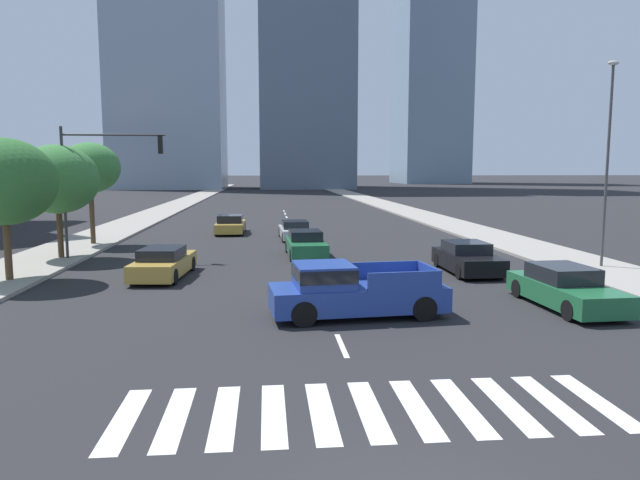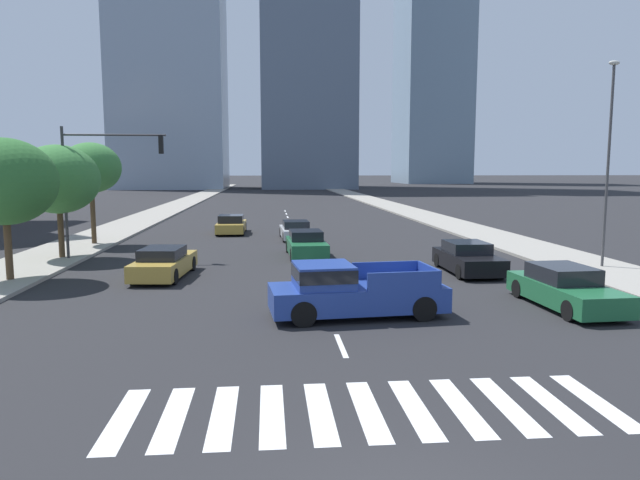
% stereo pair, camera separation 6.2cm
% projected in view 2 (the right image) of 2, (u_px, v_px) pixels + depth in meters
% --- Properties ---
extents(sidewalk_east, '(4.00, 260.00, 0.15)m').
position_uv_depth(sidewalk_east, '(492.00, 237.00, 37.98)').
color(sidewalk_east, gray).
rests_on(sidewalk_east, ground).
extents(sidewalk_west, '(4.00, 260.00, 0.15)m').
position_uv_depth(sidewalk_west, '(90.00, 241.00, 35.68)').
color(sidewalk_west, gray).
rests_on(sidewalk_west, ground).
extents(crosswalk_near, '(9.45, 2.81, 0.01)m').
position_uv_depth(crosswalk_near, '(368.00, 410.00, 10.84)').
color(crosswalk_near, silver).
rests_on(crosswalk_near, ground).
extents(lane_divider_center, '(0.14, 50.00, 0.01)m').
position_uv_depth(lane_divider_center, '(296.00, 237.00, 38.51)').
color(lane_divider_center, silver).
rests_on(lane_divider_center, ground).
extents(pickup_truck, '(5.49, 2.47, 1.67)m').
position_uv_depth(pickup_truck, '(349.00, 291.00, 17.59)').
color(pickup_truck, navy).
rests_on(pickup_truck, ground).
extents(sedan_black_0, '(1.96, 4.49, 1.34)m').
position_uv_depth(sedan_black_0, '(468.00, 258.00, 25.18)').
color(sedan_black_0, black).
rests_on(sedan_black_0, ground).
extents(sedan_green_1, '(2.02, 4.56, 1.33)m').
position_uv_depth(sedan_green_1, '(306.00, 244.00, 29.87)').
color(sedan_green_1, '#1E6038').
rests_on(sedan_green_1, ground).
extents(sedan_gold_2, '(1.97, 4.53, 1.31)m').
position_uv_depth(sedan_gold_2, '(231.00, 225.00, 40.47)').
color(sedan_gold_2, '#B28E38').
rests_on(sedan_gold_2, ground).
extents(sedan_gold_3, '(2.21, 4.80, 1.28)m').
position_uv_depth(sedan_gold_3, '(164.00, 263.00, 24.04)').
color(sedan_gold_3, '#B28E38').
rests_on(sedan_gold_3, ground).
extents(sedan_silver_4, '(2.00, 4.55, 1.22)m').
position_uv_depth(sedan_silver_4, '(296.00, 231.00, 37.12)').
color(sedan_silver_4, '#B7BABF').
rests_on(sedan_silver_4, ground).
extents(sedan_green_5, '(2.03, 4.81, 1.35)m').
position_uv_depth(sedan_green_5, '(565.00, 289.00, 18.82)').
color(sedan_green_5, '#1E6038').
rests_on(sedan_green_5, ground).
extents(traffic_signal_far, '(5.22, 0.28, 6.41)m').
position_uv_depth(traffic_signal_far, '(101.00, 168.00, 28.06)').
color(traffic_signal_far, '#333335').
rests_on(traffic_signal_far, sidewalk_west).
extents(street_lamp_east, '(0.50, 0.24, 9.04)m').
position_uv_depth(street_lamp_east, '(609.00, 151.00, 25.38)').
color(street_lamp_east, '#3F3F42').
rests_on(street_lamp_east, sidewalk_east).
extents(street_tree_nearest, '(4.01, 4.01, 5.58)m').
position_uv_depth(street_tree_nearest, '(4.00, 182.00, 22.43)').
color(street_tree_nearest, '#4C3823').
rests_on(street_tree_nearest, sidewalk_west).
extents(street_tree_second, '(3.97, 3.97, 5.55)m').
position_uv_depth(street_tree_second, '(58.00, 179.00, 28.23)').
color(street_tree_second, '#4C3823').
rests_on(street_tree_second, sidewalk_west).
extents(street_tree_third, '(3.45, 3.45, 5.90)m').
position_uv_depth(street_tree_third, '(91.00, 168.00, 33.47)').
color(street_tree_third, '#4C3823').
rests_on(street_tree_third, sidewalk_west).
extents(office_tower_right_skyline, '(20.19, 25.25, 99.37)m').
position_uv_depth(office_tower_right_skyline, '(433.00, 42.00, 181.31)').
color(office_tower_right_skyline, '#7A93A8').
rests_on(office_tower_right_skyline, ground).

